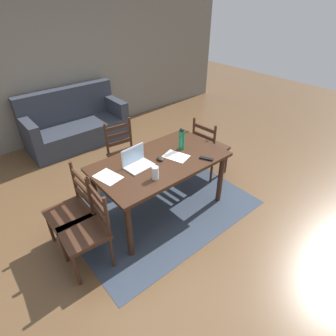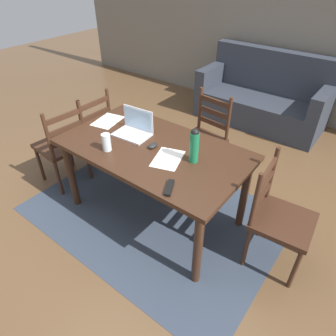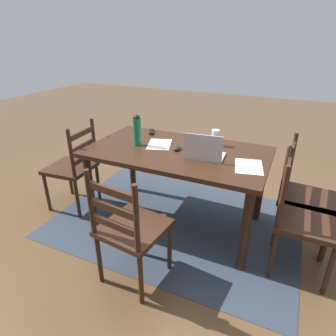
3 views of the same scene
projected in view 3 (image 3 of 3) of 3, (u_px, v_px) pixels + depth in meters
ground_plane at (176, 221)px, 2.91m from camera, size 14.00×14.00×0.00m
area_rug at (176, 220)px, 2.91m from camera, size 2.36×1.68×0.01m
dining_table at (177, 160)px, 2.62m from camera, size 1.62×0.92×0.77m
chair_left_near at (303, 196)px, 2.45m from camera, size 0.47×0.47×0.95m
chair_left_far at (301, 219)px, 2.14m from camera, size 0.44×0.44×0.95m
chair_right_far at (73, 167)px, 2.98m from camera, size 0.48×0.48×0.95m
chair_far_head at (130, 229)px, 2.03m from camera, size 0.49×0.49×0.95m
laptop at (204, 152)px, 2.38m from camera, size 0.34×0.25×0.23m
water_bottle at (137, 130)px, 2.63m from camera, size 0.07×0.07×0.29m
drinking_glass at (215, 138)px, 2.66m from camera, size 0.07×0.07×0.15m
computer_mouse at (177, 148)px, 2.57m from camera, size 0.06×0.10×0.03m
tv_remote at (152, 132)px, 3.03m from camera, size 0.11×0.17×0.02m
paper_stack_left at (159, 144)px, 2.71m from camera, size 0.29×0.35×0.00m
paper_stack_right at (249, 167)px, 2.25m from camera, size 0.27×0.33×0.00m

